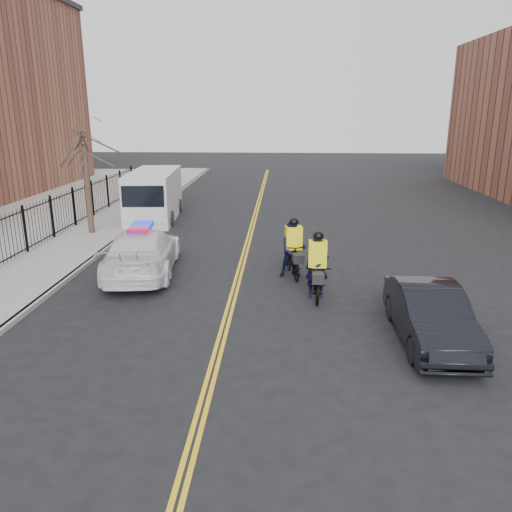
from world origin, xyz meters
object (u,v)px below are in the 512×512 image
object	(u,v)px
police_cruiser	(142,251)
cargo_van	(154,196)
cyclist_far	(293,254)
cyclist_near	(317,275)
dark_sedan	(430,315)

from	to	relation	value
police_cruiser	cargo_van	xyz separation A→B (m)	(-1.95, 9.43, 0.44)
cyclist_far	cargo_van	bearing A→B (deg)	117.35
cargo_van	cyclist_near	distance (m)	14.15
cyclist_near	police_cruiser	bearing A→B (deg)	162.56
cyclist_near	dark_sedan	bearing A→B (deg)	-47.40
dark_sedan	cyclist_far	size ratio (longest dim) A/B	2.01
dark_sedan	cargo_van	size ratio (longest dim) A/B	0.70
cyclist_near	cyclist_far	xyz separation A→B (m)	(-0.71, 2.05, 0.10)
cyclist_far	police_cruiser	bearing A→B (deg)	168.51
dark_sedan	cyclist_near	size ratio (longest dim) A/B	2.00
dark_sedan	cyclist_far	bearing A→B (deg)	123.81
dark_sedan	police_cruiser	bearing A→B (deg)	149.92
cargo_van	dark_sedan	bearing A→B (deg)	-58.00
cargo_van	cyclist_near	bearing A→B (deg)	-59.34
dark_sedan	cyclist_near	world-z (taller)	cyclist_near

